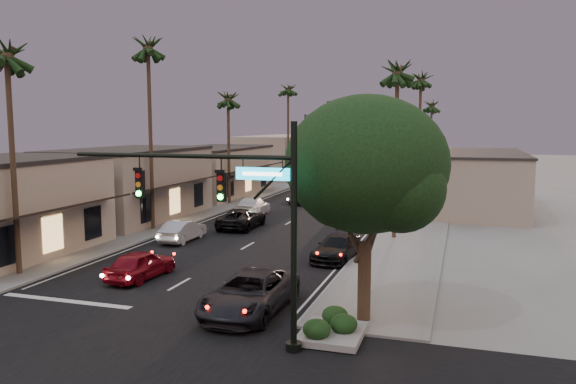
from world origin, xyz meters
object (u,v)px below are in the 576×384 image
Objects in this scene: palm_ld at (288,86)px; palm_rc at (432,103)px; palm_la at (6,47)px; palm_ra at (398,66)px; curbside_near at (250,293)px; palm_rb at (421,76)px; traffic_signal at (240,201)px; palm_lb at (148,43)px; oncoming_pickup at (242,218)px; arch at (373,139)px; palm_lc at (228,95)px; oncoming_red at (141,264)px; curbside_black at (337,247)px; corner_tree at (368,170)px; palm_far at (331,101)px; oncoming_silver at (183,231)px; streetlight_left at (307,142)px; streetlight_right at (403,147)px.

palm_ld is 19.51m from palm_rc.
palm_ra is at bearing 41.09° from palm_la.
curbside_near is (-3.86, -16.76, -10.63)m from palm_ra.
palm_ld is at bearing 147.40° from palm_rb.
palm_rc is (2.91, 60.00, 5.39)m from traffic_signal.
oncoming_pickup is at bearing 24.00° from palm_lb.
palm_la is (-8.60, -61.00, 5.91)m from arch.
oncoming_red is at bearing -76.26° from palm_lc.
palm_lb reaches higher than curbside_near.
curbside_near is 10.08m from curbside_black.
corner_tree is 0.67× the size of palm_ra.
palm_far reaches higher than oncoming_silver.
oncoming_silver is (-10.34, 15.14, -4.38)m from traffic_signal.
oncoming_silver is at bearing -86.46° from palm_far.
palm_ra is 40.01m from palm_rc.
palm_la is at bearing 68.37° from oncoming_silver.
streetlight_left reaches higher than oncoming_pickup.
palm_far is at bearing 140.36° from palm_rc.
streetlight_right is 28.89m from palm_lb.
arch is 45.69m from oncoming_pickup.
corner_tree is 19.08m from oncoming_silver.
streetlight_left is 17.42m from palm_rc.
palm_rb is at bearing 91.37° from corner_tree.
oncoming_silver is at bearing -159.85° from palm_ra.
streetlight_left reaches higher than corner_tree.
corner_tree is 17.45m from palm_ra.
traffic_signal is 0.64× the size of palm_la.
curbside_near is 1.22× the size of curbside_black.
streetlight_right is 2.10× the size of oncoming_red.
palm_lb is at bearing -128.02° from palm_rb.
oncoming_pickup is (-11.28, 0.64, -10.71)m from palm_ra.
palm_rc reaches higher than corner_tree.
palm_la is 0.87× the size of palm_lb.
curbside_near is (11.66, -50.76, -4.51)m from streetlight_left.
palm_ra reaches higher than streetlight_right.
traffic_signal is 0.64× the size of palm_ra.
palm_ra is 20.22m from curbside_near.
palm_rc is 21.97m from palm_far.
curbside_near is (13.34, -47.76, -11.60)m from palm_ld.
palm_la is at bearing -91.96° from streetlight_left.
oncoming_silver is 11.03m from curbside_black.
palm_lb is at bearing -90.00° from palm_lc.
palm_la is 0.93× the size of palm_rb.
oncoming_pickup is at bearing -93.38° from arch.
palm_rc is at bearing 84.95° from streetlight_right.
oncoming_pickup reaches higher than oncoming_red.
palm_ld is (-18.08, 47.55, 6.44)m from corner_tree.
curbside_near is at bearing -77.06° from streetlight_left.
streetlight_left reaches higher than traffic_signal.
curbside_near is at bearing -93.89° from palm_rc.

